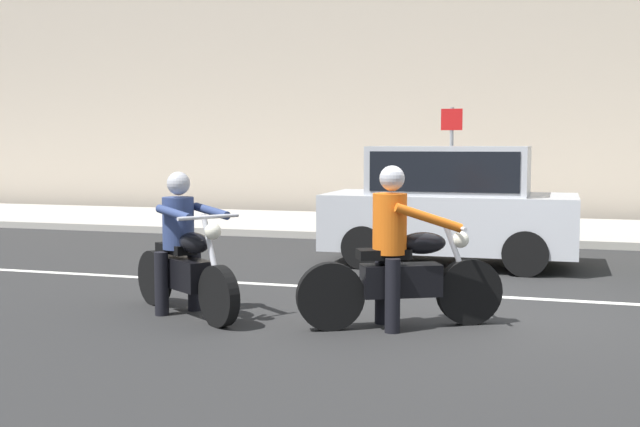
# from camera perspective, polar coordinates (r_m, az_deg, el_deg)

# --- Properties ---
(ground_plane) EXTENTS (80.00, 80.00, 0.00)m
(ground_plane) POSITION_cam_1_polar(r_m,az_deg,el_deg) (8.91, 11.95, -6.96)
(ground_plane) COLOR #262626
(sidewalk_slab) EXTENTS (40.00, 4.40, 0.14)m
(sidewalk_slab) POSITION_cam_1_polar(r_m,az_deg,el_deg) (16.79, 14.30, -1.15)
(sidewalk_slab) COLOR #A8A399
(sidewalk_slab) RESTS_ON ground_plane
(building_facade) EXTENTS (40.00, 1.40, 10.25)m
(building_facade) POSITION_cam_1_polar(r_m,az_deg,el_deg) (20.37, 15.06, 14.17)
(building_facade) COLOR #B7A893
(building_facade) RESTS_ON ground_plane
(lane_marking_stripe) EXTENTS (18.00, 0.14, 0.01)m
(lane_marking_stripe) POSITION_cam_1_polar(r_m,az_deg,el_deg) (9.87, 7.86, -5.70)
(lane_marking_stripe) COLOR silver
(lane_marking_stripe) RESTS_ON ground_plane
(motorcycle_with_rider_orange_stripe) EXTENTS (1.94, 1.10, 1.62)m
(motorcycle_with_rider_orange_stripe) POSITION_cam_1_polar(r_m,az_deg,el_deg) (7.93, 5.76, -3.51)
(motorcycle_with_rider_orange_stripe) COLOR black
(motorcycle_with_rider_orange_stripe) RESTS_ON ground_plane
(motorcycle_with_rider_denim_blue) EXTENTS (1.74, 1.26, 1.54)m
(motorcycle_with_rider_denim_blue) POSITION_cam_1_polar(r_m,az_deg,el_deg) (8.60, -9.80, -3.04)
(motorcycle_with_rider_denim_blue) COLOR black
(motorcycle_with_rider_denim_blue) RESTS_ON ground_plane
(parked_hatchback_silver) EXTENTS (3.72, 1.76, 1.80)m
(parked_hatchback_silver) POSITION_cam_1_polar(r_m,az_deg,el_deg) (12.13, 9.34, 0.70)
(parked_hatchback_silver) COLOR #B2B5BA
(parked_hatchback_silver) RESTS_ON ground_plane
(street_sign_post) EXTENTS (0.44, 0.08, 2.45)m
(street_sign_post) POSITION_cam_1_polar(r_m,az_deg,el_deg) (16.64, 9.45, 4.26)
(street_sign_post) COLOR gray
(street_sign_post) RESTS_ON sidewalk_slab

